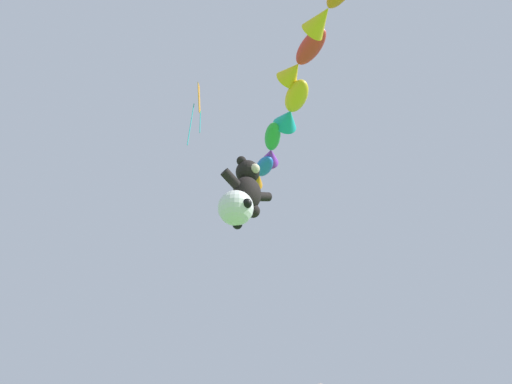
{
  "coord_description": "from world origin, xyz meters",
  "views": [
    {
      "loc": [
        -7.51,
        -3.02,
        0.88
      ],
      "look_at": [
        -0.8,
        3.93,
        7.89
      ],
      "focal_mm": 24.0,
      "sensor_mm": 36.0,
      "label": 1
    }
  ],
  "objects_px": {
    "fish_kite_cobalt": "(260,173)",
    "diamond_kite": "(199,101)",
    "soccer_ball_kite": "(236,208)",
    "fish_kite_tangerine": "(332,2)",
    "fish_kite_emerald": "(271,147)",
    "teddy_bear_kite": "(248,186)",
    "fish_kite_crimson": "(301,60)",
    "fish_kite_goldfin": "(292,108)"
  },
  "relations": [
    {
      "from": "teddy_bear_kite",
      "to": "fish_kite_crimson",
      "type": "distance_m",
      "value": 4.94
    },
    {
      "from": "fish_kite_crimson",
      "to": "soccer_ball_kite",
      "type": "bearing_deg",
      "value": 102.5
    },
    {
      "from": "soccer_ball_kite",
      "to": "fish_kite_goldfin",
      "type": "distance_m",
      "value": 5.38
    },
    {
      "from": "soccer_ball_kite",
      "to": "diamond_kite",
      "type": "xyz_separation_m",
      "value": [
        -1.09,
        1.21,
        5.01
      ]
    },
    {
      "from": "soccer_ball_kite",
      "to": "fish_kite_cobalt",
      "type": "height_order",
      "value": "fish_kite_cobalt"
    },
    {
      "from": "fish_kite_cobalt",
      "to": "diamond_kite",
      "type": "relative_size",
      "value": 0.63
    },
    {
      "from": "fish_kite_goldfin",
      "to": "fish_kite_cobalt",
      "type": "bearing_deg",
      "value": 65.59
    },
    {
      "from": "soccer_ball_kite",
      "to": "fish_kite_emerald",
      "type": "relative_size",
      "value": 0.52
    },
    {
      "from": "teddy_bear_kite",
      "to": "fish_kite_crimson",
      "type": "height_order",
      "value": "fish_kite_crimson"
    },
    {
      "from": "teddy_bear_kite",
      "to": "fish_kite_crimson",
      "type": "xyz_separation_m",
      "value": [
        -0.03,
        -2.75,
        4.11
      ]
    },
    {
      "from": "fish_kite_cobalt",
      "to": "fish_kite_tangerine",
      "type": "bearing_deg",
      "value": -119.63
    },
    {
      "from": "teddy_bear_kite",
      "to": "soccer_ball_kite",
      "type": "relative_size",
      "value": 1.85
    },
    {
      "from": "soccer_ball_kite",
      "to": "fish_kite_cobalt",
      "type": "distance_m",
      "value": 5.91
    },
    {
      "from": "fish_kite_crimson",
      "to": "fish_kite_emerald",
      "type": "bearing_deg",
      "value": 59.92
    },
    {
      "from": "fish_kite_cobalt",
      "to": "teddy_bear_kite",
      "type": "bearing_deg",
      "value": -142.34
    },
    {
      "from": "teddy_bear_kite",
      "to": "fish_kite_cobalt",
      "type": "xyz_separation_m",
      "value": [
        2.61,
        2.01,
        3.23
      ]
    },
    {
      "from": "fish_kite_goldfin",
      "to": "diamond_kite",
      "type": "relative_size",
      "value": 0.7
    },
    {
      "from": "fish_kite_goldfin",
      "to": "fish_kite_crimson",
      "type": "height_order",
      "value": "fish_kite_crimson"
    },
    {
      "from": "soccer_ball_kite",
      "to": "fish_kite_emerald",
      "type": "bearing_deg",
      "value": 17.52
    },
    {
      "from": "fish_kite_goldfin",
      "to": "soccer_ball_kite",
      "type": "bearing_deg",
      "value": 147.12
    },
    {
      "from": "fish_kite_cobalt",
      "to": "fish_kite_goldfin",
      "type": "relative_size",
      "value": 0.89
    },
    {
      "from": "teddy_bear_kite",
      "to": "fish_kite_goldfin",
      "type": "xyz_separation_m",
      "value": [
        1.11,
        -1.28,
        3.75
      ]
    },
    {
      "from": "fish_kite_crimson",
      "to": "fish_kite_cobalt",
      "type": "bearing_deg",
      "value": 60.99
    },
    {
      "from": "fish_kite_emerald",
      "to": "fish_kite_crimson",
      "type": "height_order",
      "value": "fish_kite_crimson"
    },
    {
      "from": "fish_kite_tangerine",
      "to": "diamond_kite",
      "type": "height_order",
      "value": "diamond_kite"
    },
    {
      "from": "fish_kite_emerald",
      "to": "diamond_kite",
      "type": "bearing_deg",
      "value": 173.51
    },
    {
      "from": "soccer_ball_kite",
      "to": "fish_kite_tangerine",
      "type": "bearing_deg",
      "value": -98.47
    },
    {
      "from": "diamond_kite",
      "to": "fish_kite_crimson",
      "type": "bearing_deg",
      "value": -66.28
    },
    {
      "from": "fish_kite_cobalt",
      "to": "fish_kite_tangerine",
      "type": "relative_size",
      "value": 0.88
    },
    {
      "from": "fish_kite_cobalt",
      "to": "soccer_ball_kite",
      "type": "bearing_deg",
      "value": -145.76
    },
    {
      "from": "fish_kite_goldfin",
      "to": "fish_kite_tangerine",
      "type": "bearing_deg",
      "value": -124.01
    },
    {
      "from": "teddy_bear_kite",
      "to": "fish_kite_tangerine",
      "type": "height_order",
      "value": "fish_kite_tangerine"
    },
    {
      "from": "soccer_ball_kite",
      "to": "diamond_kite",
      "type": "height_order",
      "value": "diamond_kite"
    },
    {
      "from": "fish_kite_emerald",
      "to": "fish_kite_cobalt",
      "type": "bearing_deg",
      "value": 63.68
    },
    {
      "from": "teddy_bear_kite",
      "to": "fish_kite_tangerine",
      "type": "distance_m",
      "value": 5.96
    },
    {
      "from": "fish_kite_crimson",
      "to": "teddy_bear_kite",
      "type": "bearing_deg",
      "value": 89.35
    },
    {
      "from": "soccer_ball_kite",
      "to": "fish_kite_goldfin",
      "type": "height_order",
      "value": "fish_kite_goldfin"
    },
    {
      "from": "teddy_bear_kite",
      "to": "soccer_ball_kite",
      "type": "bearing_deg",
      "value": -164.05
    },
    {
      "from": "fish_kite_goldfin",
      "to": "fish_kite_crimson",
      "type": "bearing_deg",
      "value": -127.99
    },
    {
      "from": "soccer_ball_kite",
      "to": "fish_kite_tangerine",
      "type": "height_order",
      "value": "fish_kite_tangerine"
    },
    {
      "from": "soccer_ball_kite",
      "to": "fish_kite_goldfin",
      "type": "xyz_separation_m",
      "value": [
        1.72,
        -1.11,
        4.97
      ]
    },
    {
      "from": "fish_kite_emerald",
      "to": "fish_kite_tangerine",
      "type": "distance_m",
      "value": 6.37
    }
  ]
}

